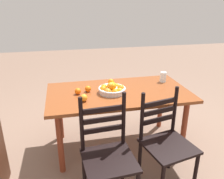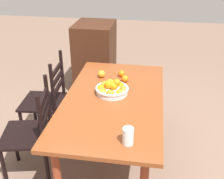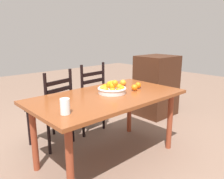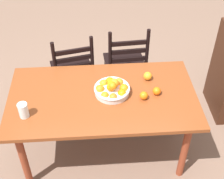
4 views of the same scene
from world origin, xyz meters
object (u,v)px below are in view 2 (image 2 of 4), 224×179
(fruit_bowl, at_px, (112,89))
(orange_loose_2, at_px, (125,79))
(drinking_glass, at_px, (128,136))
(orange_loose_1, at_px, (122,74))
(cabinet, at_px, (95,58))
(chair_near_window, at_px, (32,134))
(dining_table, at_px, (114,106))
(chair_by_cabinet, at_px, (47,101))
(orange_loose_0, at_px, (102,74))

(fruit_bowl, relative_size, orange_loose_2, 4.39)
(drinking_glass, bearing_deg, orange_loose_2, 7.87)
(orange_loose_1, distance_m, drinking_glass, 1.11)
(fruit_bowl, xyz_separation_m, drinking_glass, (-0.72, -0.23, 0.02))
(cabinet, relative_size, orange_loose_2, 14.28)
(cabinet, distance_m, orange_loose_1, 1.23)
(chair_near_window, bearing_deg, dining_table, 100.34)
(dining_table, distance_m, drinking_glass, 0.68)
(chair_by_cabinet, bearing_deg, dining_table, 65.72)
(drinking_glass, bearing_deg, fruit_bowl, 17.67)
(chair_near_window, xyz_separation_m, fruit_bowl, (0.37, -0.67, 0.32))
(fruit_bowl, bearing_deg, dining_table, -160.51)
(fruit_bowl, relative_size, orange_loose_1, 4.41)
(chair_by_cabinet, bearing_deg, orange_loose_2, 90.05)
(dining_table, xyz_separation_m, fruit_bowl, (0.09, 0.03, 0.13))
(cabinet, xyz_separation_m, orange_loose_2, (-1.20, -0.57, 0.27))
(fruit_bowl, relative_size, drinking_glass, 2.43)
(chair_near_window, height_order, orange_loose_2, chair_near_window)
(dining_table, relative_size, cabinet, 1.60)
(orange_loose_0, bearing_deg, cabinet, 15.78)
(orange_loose_2, bearing_deg, fruit_bowl, 160.22)
(chair_by_cabinet, bearing_deg, chair_near_window, 3.42)
(chair_near_window, relative_size, orange_loose_2, 13.47)
(dining_table, distance_m, chair_near_window, 0.78)
(cabinet, height_order, orange_loose_0, cabinet)
(cabinet, bearing_deg, drinking_glass, -161.23)
(fruit_bowl, height_order, drinking_glass, fruit_bowl)
(orange_loose_0, distance_m, orange_loose_2, 0.26)
(chair_near_window, bearing_deg, orange_loose_2, 117.68)
(chair_near_window, bearing_deg, fruit_bowl, 107.13)
(dining_table, xyz_separation_m, drinking_glass, (-0.63, -0.20, 0.15))
(orange_loose_0, relative_size, orange_loose_2, 1.09)
(chair_near_window, distance_m, cabinet, 1.85)
(chair_by_cabinet, relative_size, fruit_bowl, 3.16)
(dining_table, relative_size, orange_loose_0, 21.04)
(orange_loose_2, distance_m, drinking_glass, 0.99)
(chair_by_cabinet, distance_m, orange_loose_2, 0.89)
(dining_table, height_order, chair_near_window, chair_near_window)
(orange_loose_1, relative_size, drinking_glass, 0.55)
(orange_loose_1, xyz_separation_m, orange_loose_2, (-0.12, -0.05, 0.00))
(chair_near_window, distance_m, orange_loose_2, 1.04)
(cabinet, xyz_separation_m, orange_loose_1, (-1.08, -0.52, 0.27))
(dining_table, bearing_deg, chair_near_window, 112.34)
(fruit_bowl, bearing_deg, drinking_glass, -162.33)
(cabinet, bearing_deg, orange_loose_0, -163.46)
(chair_near_window, height_order, fruit_bowl, chair_near_window)
(cabinet, height_order, fruit_bowl, cabinet)
(dining_table, distance_m, fruit_bowl, 0.16)
(fruit_bowl, bearing_deg, chair_by_cabinet, 74.87)
(orange_loose_0, height_order, orange_loose_1, orange_loose_0)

